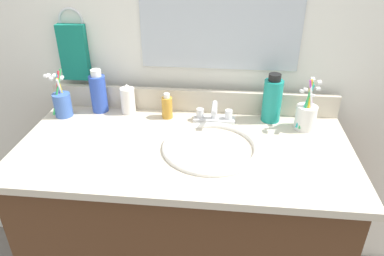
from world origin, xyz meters
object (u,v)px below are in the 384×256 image
at_px(bottle_oil_amber, 167,107).
at_px(cup_white_ceramic, 306,116).
at_px(bottle_mouthwash_teal, 272,99).
at_px(hand_towel, 74,52).
at_px(bottle_lotion_white, 128,100).
at_px(bottle_shampoo_blue, 98,92).
at_px(faucet, 214,115).
at_px(cup_blue_plastic, 62,103).

xyz_separation_m(bottle_oil_amber, cup_white_ceramic, (0.52, -0.04, 0.01)).
relative_size(bottle_oil_amber, bottle_mouthwash_teal, 0.54).
distance_m(hand_towel, bottle_lotion_white, 0.28).
relative_size(bottle_oil_amber, bottle_shampoo_blue, 0.58).
height_order(bottle_oil_amber, cup_white_ceramic, cup_white_ceramic).
height_order(hand_towel, bottle_mouthwash_teal, hand_towel).
bearing_deg(faucet, hand_towel, 169.11).
distance_m(hand_towel, faucet, 0.61).
height_order(faucet, bottle_shampoo_blue, bottle_shampoo_blue).
bearing_deg(faucet, cup_blue_plastic, -178.93).
xyz_separation_m(bottle_lotion_white, cup_blue_plastic, (-0.25, -0.05, -0.00)).
bearing_deg(bottle_mouthwash_teal, faucet, -170.69).
bearing_deg(bottle_shampoo_blue, cup_blue_plastic, -156.42).
distance_m(bottle_oil_amber, bottle_lotion_white, 0.16).
bearing_deg(cup_blue_plastic, bottle_shampoo_blue, 23.58).
bearing_deg(bottle_oil_amber, bottle_lotion_white, 170.66).
height_order(bottle_mouthwash_teal, cup_white_ceramic, cup_white_ceramic).
xyz_separation_m(hand_towel, faucet, (0.57, -0.11, -0.19)).
relative_size(bottle_lotion_white, bottle_shampoo_blue, 0.70).
distance_m(bottle_mouthwash_teal, bottle_shampoo_blue, 0.68).
distance_m(bottle_mouthwash_teal, cup_white_ceramic, 0.14).
xyz_separation_m(bottle_shampoo_blue, cup_blue_plastic, (-0.13, -0.06, -0.03)).
bearing_deg(bottle_lotion_white, bottle_mouthwash_teal, -0.72).
bearing_deg(faucet, cup_white_ceramic, -3.35).
bearing_deg(bottle_oil_amber, cup_blue_plastic, -176.25).
height_order(bottle_oil_amber, bottle_mouthwash_teal, bottle_mouthwash_teal).
height_order(bottle_lotion_white, cup_blue_plastic, cup_blue_plastic).
xyz_separation_m(faucet, bottle_lotion_white, (-0.35, 0.04, 0.03)).
xyz_separation_m(cup_white_ceramic, cup_blue_plastic, (-0.93, 0.01, 0.00)).
height_order(bottle_oil_amber, bottle_shampoo_blue, bottle_shampoo_blue).
height_order(hand_towel, bottle_oil_amber, hand_towel).
bearing_deg(bottle_oil_amber, bottle_shampoo_blue, 173.88).
height_order(faucet, bottle_lotion_white, bottle_lotion_white).
xyz_separation_m(bottle_lotion_white, bottle_mouthwash_teal, (0.56, -0.01, 0.03)).
distance_m(faucet, bottle_mouthwash_teal, 0.23).
bearing_deg(cup_blue_plastic, cup_white_ceramic, -0.53).
bearing_deg(cup_blue_plastic, bottle_mouthwash_teal, 3.28).
height_order(cup_white_ceramic, cup_blue_plastic, cup_white_ceramic).
bearing_deg(bottle_shampoo_blue, bottle_mouthwash_teal, -0.89).
xyz_separation_m(hand_towel, bottle_shampoo_blue, (0.10, -0.06, -0.14)).
bearing_deg(hand_towel, bottle_oil_amber, -13.70).
distance_m(bottle_mouthwash_teal, cup_blue_plastic, 0.81).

